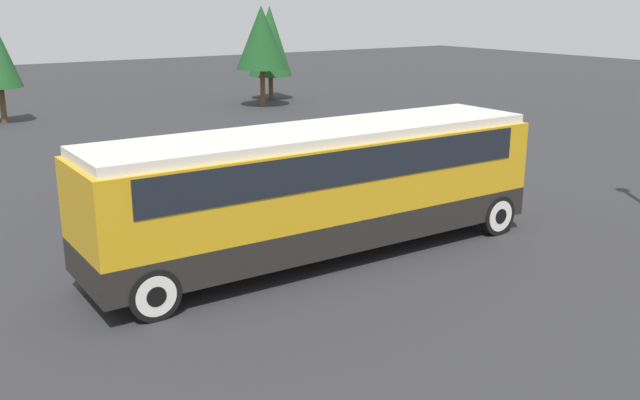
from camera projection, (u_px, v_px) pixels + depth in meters
ground_plane at (320, 256)px, 17.11m from camera, size 120.00×120.00×0.00m
tour_bus at (323, 180)px, 16.66m from camera, size 11.23×2.68×3.10m
parked_car_near at (328, 157)px, 24.56m from camera, size 4.55×1.96×1.40m
parked_car_mid at (162, 169)px, 22.92m from camera, size 4.44×1.81×1.36m
tree_left at (262, 38)px, 40.14m from camera, size 2.95×2.95×5.66m
tree_center at (270, 41)px, 43.33m from camera, size 2.65×2.65×5.63m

